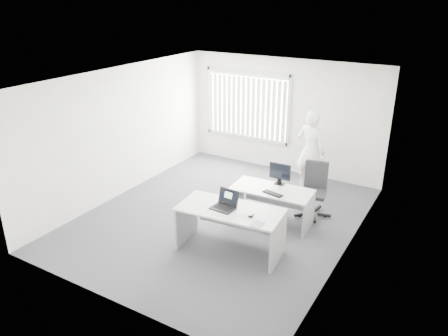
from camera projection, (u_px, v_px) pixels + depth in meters
The scene contains 18 objects.
ground at pixel (221, 217), 8.79m from camera, with size 6.00×6.00×0.00m, color #4A4B51.
wall_back at pixel (284, 116), 10.66m from camera, with size 5.00×0.02×2.80m, color white.
wall_front at pixel (106, 218), 5.87m from camera, with size 5.00×0.02×2.80m, color white.
wall_left at pixel (122, 132), 9.44m from camera, with size 0.02×6.00×2.80m, color white.
wall_right at pixel (352, 179), 7.09m from camera, with size 0.02×6.00×2.80m, color white.
ceiling at pixel (221, 78), 7.74m from camera, with size 5.00×6.00×0.02m, color white.
window at pixel (247, 105), 11.04m from camera, with size 2.32×0.06×1.76m, color beige.
blinds at pixel (246, 107), 11.01m from camera, with size 2.20×0.10×1.50m, color white, non-canonical shape.
desk_near at pixel (230, 221), 7.47m from camera, with size 1.85×1.00×0.81m.
desk_far at pixel (272, 198), 8.45m from camera, with size 1.59×0.81×0.71m.
office_chair at pixel (313, 199), 8.81m from camera, with size 0.73×0.73×1.10m.
person at pixel (311, 151), 9.67m from camera, with size 0.69×0.45×1.88m, color white.
laptop at pixel (223, 201), 7.32m from camera, with size 0.39×0.35×0.30m, color black, non-canonical shape.
paper_sheet at pixel (248, 217), 7.12m from camera, with size 0.28×0.20×0.00m, color silver.
mouse at pixel (251, 215), 7.13m from camera, with size 0.06×0.11×0.05m, color silver, non-canonical shape.
booklet at pixel (257, 224), 6.89m from camera, with size 0.16×0.23×0.01m, color white.
keyboard at pixel (273, 194), 8.17m from camera, with size 0.40×0.13×0.02m, color black.
monitor at pixel (280, 174), 8.51m from camera, with size 0.44×0.13×0.44m, color black, non-canonical shape.
Camera 1 is at (4.00, -6.66, 4.23)m, focal length 35.00 mm.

